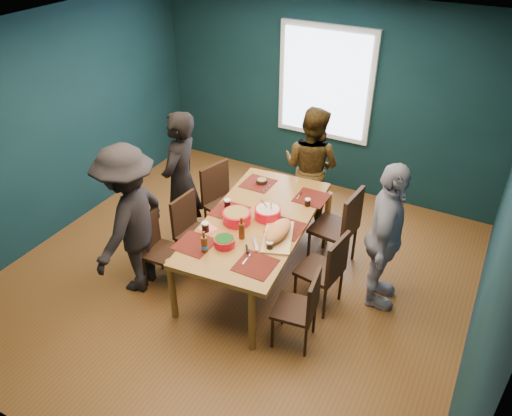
{
  "coord_description": "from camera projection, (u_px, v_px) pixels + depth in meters",
  "views": [
    {
      "loc": [
        2.27,
        -3.79,
        3.82
      ],
      "look_at": [
        0.18,
        0.13,
        0.93
      ],
      "focal_mm": 35.0,
      "sensor_mm": 36.0,
      "label": 1
    }
  ],
  "objects": [
    {
      "name": "chair_left_far",
      "position": [
        221.0,
        197.0,
        6.18
      ],
      "size": [
        0.55,
        0.55,
        0.97
      ],
      "rotation": [
        0.0,
        0.0,
        -0.28
      ],
      "color": "black",
      "rests_on": "floor"
    },
    {
      "name": "cola_glass_a",
      "position": [
        205.0,
        227.0,
        5.13
      ],
      "size": [
        0.08,
        0.08,
        0.11
      ],
      "color": "black",
      "rests_on": "dining_table"
    },
    {
      "name": "person_back",
      "position": [
        311.0,
        167.0,
        6.33
      ],
      "size": [
        0.85,
        0.7,
        1.61
      ],
      "primitive_type": "imported",
      "rotation": [
        0.0,
        0.0,
        3.01
      ],
      "color": "black",
      "rests_on": "floor"
    },
    {
      "name": "beer_bottle_b",
      "position": [
        242.0,
        230.0,
        5.02
      ],
      "size": [
        0.06,
        0.06,
        0.24
      ],
      "color": "#4C260D",
      "rests_on": "dining_table"
    },
    {
      "name": "person_far_left",
      "position": [
        181.0,
        182.0,
        5.87
      ],
      "size": [
        0.51,
        0.7,
        1.75
      ],
      "primitive_type": "imported",
      "rotation": [
        0.0,
        0.0,
        4.87
      ],
      "color": "black",
      "rests_on": "floor"
    },
    {
      "name": "napkin_c",
      "position": [
        250.0,
        269.0,
        4.66
      ],
      "size": [
        0.19,
        0.19,
        0.0
      ],
      "primitive_type": "cube",
      "rotation": [
        0.0,
        0.0,
        0.24
      ],
      "color": "#FC706A",
      "rests_on": "dining_table"
    },
    {
      "name": "cutting_board",
      "position": [
        278.0,
        232.0,
        5.04
      ],
      "size": [
        0.46,
        0.72,
        0.16
      ],
      "rotation": [
        0.0,
        0.0,
        0.35
      ],
      "color": "tan",
      "rests_on": "dining_table"
    },
    {
      "name": "small_bowl",
      "position": [
        262.0,
        181.0,
        5.98
      ],
      "size": [
        0.13,
        0.13,
        0.06
      ],
      "color": "black",
      "rests_on": "dining_table"
    },
    {
      "name": "person_near_left",
      "position": [
        130.0,
        221.0,
        5.22
      ],
      "size": [
        0.76,
        1.18,
        1.72
      ],
      "primitive_type": "imported",
      "rotation": [
        0.0,
        0.0,
        4.83
      ],
      "color": "black",
      "rests_on": "floor"
    },
    {
      "name": "chair_left_mid",
      "position": [
        191.0,
        227.0,
        5.71
      ],
      "size": [
        0.44,
        0.44,
        0.9
      ],
      "rotation": [
        0.0,
        0.0,
        -0.08
      ],
      "color": "black",
      "rests_on": "floor"
    },
    {
      "name": "bowl_dumpling",
      "position": [
        268.0,
        213.0,
        5.35
      ],
      "size": [
        0.29,
        0.29,
        0.27
      ],
      "color": "red",
      "rests_on": "dining_table"
    },
    {
      "name": "napkin_b",
      "position": [
        208.0,
        229.0,
        5.2
      ],
      "size": [
        0.2,
        0.2,
        0.0
      ],
      "primitive_type": "cube",
      "rotation": [
        0.0,
        0.0,
        -0.36
      ],
      "color": "#FC706A",
      "rests_on": "dining_table"
    },
    {
      "name": "cola_glass_c",
      "position": [
        308.0,
        202.0,
        5.55
      ],
      "size": [
        0.06,
        0.06,
        0.09
      ],
      "color": "black",
      "rests_on": "dining_table"
    },
    {
      "name": "beer_bottle_a",
      "position": [
        204.0,
        245.0,
        4.84
      ],
      "size": [
        0.06,
        0.06,
        0.24
      ],
      "color": "#4C260D",
      "rests_on": "dining_table"
    },
    {
      "name": "bowl_herbs",
      "position": [
        224.0,
        242.0,
        4.94
      ],
      "size": [
        0.21,
        0.21,
        0.09
      ],
      "color": "red",
      "rests_on": "dining_table"
    },
    {
      "name": "napkin_a",
      "position": [
        288.0,
        229.0,
        5.21
      ],
      "size": [
        0.17,
        0.17,
        0.0
      ],
      "primitive_type": "cube",
      "rotation": [
        0.0,
        0.0,
        0.5
      ],
      "color": "#FC706A",
      "rests_on": "dining_table"
    },
    {
      "name": "chair_left_near",
      "position": [
        157.0,
        245.0,
        5.48
      ],
      "size": [
        0.41,
        0.41,
        0.84
      ],
      "rotation": [
        0.0,
        0.0,
        0.08
      ],
      "color": "black",
      "rests_on": "floor"
    },
    {
      "name": "chair_right_near",
      "position": [
        303.0,
        305.0,
        4.69
      ],
      "size": [
        0.44,
        0.44,
        0.85
      ],
      "rotation": [
        0.0,
        0.0,
        0.14
      ],
      "color": "black",
      "rests_on": "floor"
    },
    {
      "name": "cola_glass_d",
      "position": [
        227.0,
        203.0,
        5.52
      ],
      "size": [
        0.07,
        0.07,
        0.1
      ],
      "color": "black",
      "rests_on": "dining_table"
    },
    {
      "name": "cola_glass_b",
      "position": [
        270.0,
        245.0,
        4.88
      ],
      "size": [
        0.07,
        0.07,
        0.1
      ],
      "color": "black",
      "rests_on": "dining_table"
    },
    {
      "name": "bowl_salad",
      "position": [
        237.0,
        217.0,
        5.28
      ],
      "size": [
        0.3,
        0.3,
        0.13
      ],
      "color": "red",
      "rests_on": "dining_table"
    },
    {
      "name": "chair_right_far",
      "position": [
        342.0,
        224.0,
        5.64
      ],
      "size": [
        0.51,
        0.51,
        1.02
      ],
      "rotation": [
        0.0,
        0.0,
        -0.11
      ],
      "color": "black",
      "rests_on": "floor"
    },
    {
      "name": "dining_table",
      "position": [
        257.0,
        225.0,
        5.39
      ],
      "size": [
        1.24,
        2.18,
        0.8
      ],
      "rotation": [
        0.0,
        0.0,
        0.09
      ],
      "color": "olive",
      "rests_on": "floor"
    },
    {
      "name": "room",
      "position": [
        247.0,
        162.0,
        5.23
      ],
      "size": [
        5.01,
        5.01,
        2.71
      ],
      "color": "brown",
      "rests_on": "ground"
    },
    {
      "name": "person_right",
      "position": [
        385.0,
        238.0,
        5.02
      ],
      "size": [
        0.57,
        1.03,
        1.66
      ],
      "primitive_type": "imported",
      "rotation": [
        0.0,
        0.0,
        1.74
      ],
      "color": "white",
      "rests_on": "floor"
    },
    {
      "name": "chair_right_mid",
      "position": [
        328.0,
        267.0,
        5.1
      ],
      "size": [
        0.46,
        0.46,
        0.91
      ],
      "rotation": [
        0.0,
        0.0,
        -0.13
      ],
      "color": "black",
      "rests_on": "floor"
    }
  ]
}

